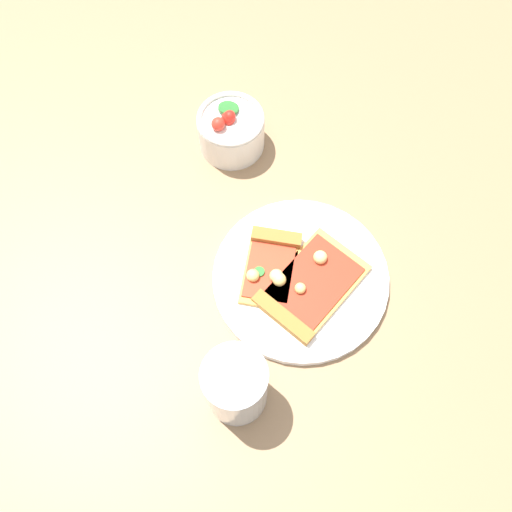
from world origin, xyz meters
The scene contains 6 objects.
ground_plane centered at (0.00, 0.00, 0.00)m, with size 2.40×2.40×0.00m, color #93704C.
plate centered at (-0.02, 0.01, 0.01)m, with size 0.25×0.25×0.01m, color white.
pizza_slice_near centered at (0.02, 0.03, 0.02)m, with size 0.13×0.13×0.03m.
pizza_slice_far centered at (-0.04, 0.02, 0.02)m, with size 0.11×0.16×0.03m.
salad_bowl centered at (0.22, -0.08, 0.04)m, with size 0.11×0.11×0.08m.
soda_glass centered at (-0.08, 0.19, 0.06)m, with size 0.08×0.08×0.12m.
Camera 1 is at (-0.20, 0.28, 0.77)m, focal length 39.95 mm.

